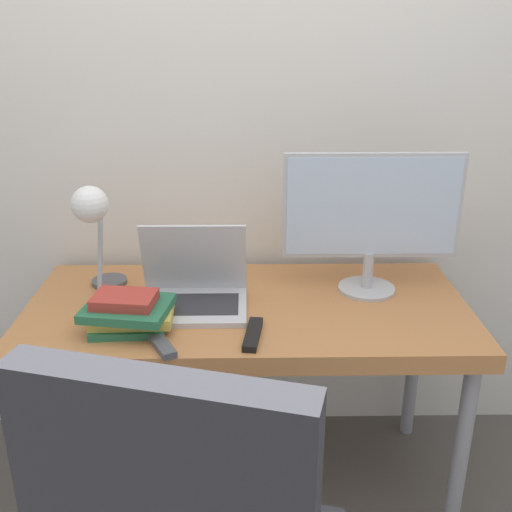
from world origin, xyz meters
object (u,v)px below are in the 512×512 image
Objects in this scene: laptop at (193,290)px; book_stack at (128,312)px; desk_lamp at (92,217)px; monitor at (371,214)px.

laptop is 1.23× the size of book_stack.
laptop is 0.87× the size of desk_lamp.
monitor is 0.89m from desk_lamp.
laptop is at bearing 39.61° from book_stack.
book_stack is at bearing -57.10° from desk_lamp.
laptop is 0.63m from monitor.
book_stack is (0.13, -0.20, -0.23)m from desk_lamp.
monitor is 0.83m from book_stack.
laptop reaches higher than book_stack.
monitor is 2.11× the size of book_stack.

